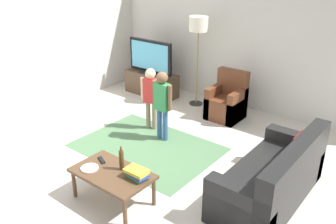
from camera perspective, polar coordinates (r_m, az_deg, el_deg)
name	(u,v)px	position (r m, az deg, el deg)	size (l,w,h in m)	color
ground	(143,165)	(5.43, -3.99, -8.31)	(7.80, 7.80, 0.00)	beige
wall_back	(246,39)	(7.26, 12.11, 11.10)	(6.00, 0.12, 2.70)	silver
wall_left	(17,45)	(7.17, -22.65, 9.66)	(0.12, 6.00, 2.70)	silver
area_rug	(147,147)	(5.88, -3.29, -5.50)	(2.20, 1.60, 0.01)	#4C724C
tv_stand	(152,84)	(7.97, -2.61, 4.44)	(1.20, 0.44, 0.50)	#4C3828
tv	(150,57)	(7.78, -2.79, 8.61)	(1.10, 0.28, 0.71)	black
couch	(275,180)	(4.76, 16.51, -10.27)	(0.80, 1.80, 0.86)	black
armchair	(227,103)	(6.89, 9.30, 1.45)	(0.60, 0.60, 0.90)	brown
floor_lamp	(198,29)	(7.11, 4.79, 12.88)	(0.36, 0.36, 1.78)	#262626
child_near_tv	(151,93)	(6.23, -2.72, 2.96)	(0.36, 0.19, 1.11)	gray
child_center	(162,100)	(5.84, -0.92, 1.94)	(0.39, 0.19, 1.18)	#33598C
coffee_table	(112,175)	(4.57, -8.72, -9.82)	(1.00, 0.60, 0.42)	#513823
book_stack	(137,173)	(4.37, -4.90, -9.58)	(0.30, 0.19, 0.11)	#388C4C
bottle	(122,160)	(4.50, -7.31, -7.46)	(0.06, 0.06, 0.32)	#4C3319
tv_remote	(102,160)	(4.78, -10.38, -7.43)	(0.17, 0.05, 0.02)	black
plate	(89,168)	(4.65, -12.24, -8.58)	(0.22, 0.22, 0.02)	white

